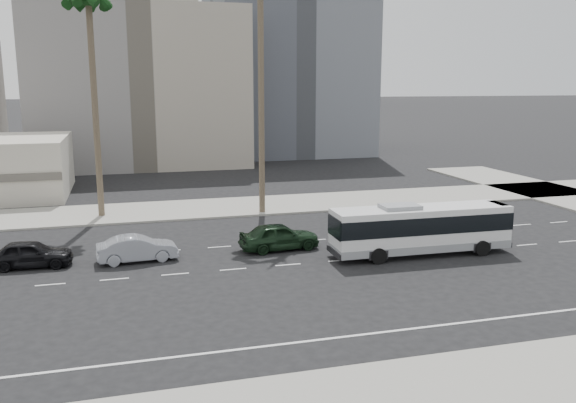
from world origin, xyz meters
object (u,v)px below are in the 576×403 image
object	(u,v)px
car_b	(137,249)
car_a	(279,236)
palm_mid	(88,3)
car_c	(30,254)
city_bus	(421,228)

from	to	relation	value
car_b	car_a	bearing A→B (deg)	-93.20
car_b	palm_mid	size ratio (longest dim) A/B	0.26
car_a	car_b	distance (m)	8.09
car_a	car_c	world-z (taller)	car_a
city_bus	palm_mid	distance (m)	26.73
car_c	palm_mid	bearing A→B (deg)	-12.00
city_bus	car_b	xyz separation A→B (m)	(-15.57, 2.97, -0.85)
car_a	city_bus	bearing A→B (deg)	-117.25
car_c	car_b	bearing A→B (deg)	-90.27
car_a	palm_mid	world-z (taller)	palm_mid
city_bus	car_b	bearing A→B (deg)	170.29
car_c	palm_mid	size ratio (longest dim) A/B	0.26
palm_mid	car_b	bearing A→B (deg)	-79.39
city_bus	car_a	world-z (taller)	city_bus
car_a	car_c	size ratio (longest dim) A/B	1.09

